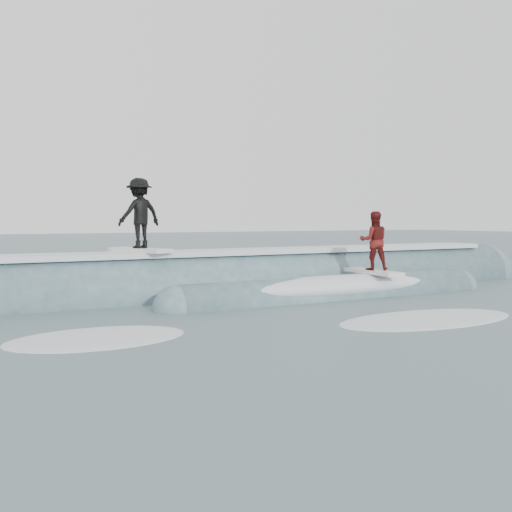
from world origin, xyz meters
name	(u,v)px	position (x,y,z in m)	size (l,w,h in m)	color
ground	(351,320)	(0.00, 0.00, 0.00)	(160.00, 160.00, 0.00)	#425C60
breaking_wave	(253,292)	(0.27, 4.78, 0.04)	(22.12, 3.95, 2.34)	#3C5D65
surfer_black	(139,216)	(-2.89, 5.11, 2.18)	(1.30, 2.06, 1.91)	silver
surfer_red	(374,245)	(3.04, 2.91, 1.39)	(0.98, 2.03, 1.72)	silver
whitewater	(391,323)	(0.53, -0.63, 0.00)	(18.38, 6.51, 0.10)	silver
far_swells	(121,263)	(-0.01, 17.65, 0.00)	(37.15, 8.65, 0.80)	#3C5D65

